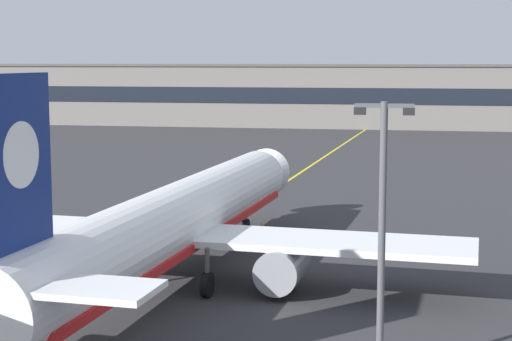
# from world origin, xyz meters

# --- Properties ---
(taxiway_centreline) EXTENTS (12.27, 179.62, 0.01)m
(taxiway_centreline) POSITION_xyz_m (0.00, 30.00, 0.00)
(taxiway_centreline) COLOR yellow
(taxiway_centreline) RESTS_ON ground
(airliner_foreground) EXTENTS (32.28, 41.53, 11.65)m
(airliner_foreground) POSITION_xyz_m (1.18, 15.11, 3.37)
(airliner_foreground) COLOR white
(airliner_foreground) RESTS_ON ground
(apron_lamp_post) EXTENTS (2.24, 0.90, 10.57)m
(apron_lamp_post) POSITION_xyz_m (12.74, 3.75, 5.57)
(apron_lamp_post) COLOR #515156
(apron_lamp_post) RESTS_ON ground
(safety_cone_by_nose_gear) EXTENTS (0.44, 0.44, 0.55)m
(safety_cone_by_nose_gear) POSITION_xyz_m (3.33, 30.67, 0.26)
(safety_cone_by_nose_gear) COLOR orange
(safety_cone_by_nose_gear) RESTS_ON ground
(terminal_building) EXTENTS (141.57, 12.40, 11.23)m
(terminal_building) POSITION_xyz_m (4.37, 124.79, 5.62)
(terminal_building) COLOR slate
(terminal_building) RESTS_ON ground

